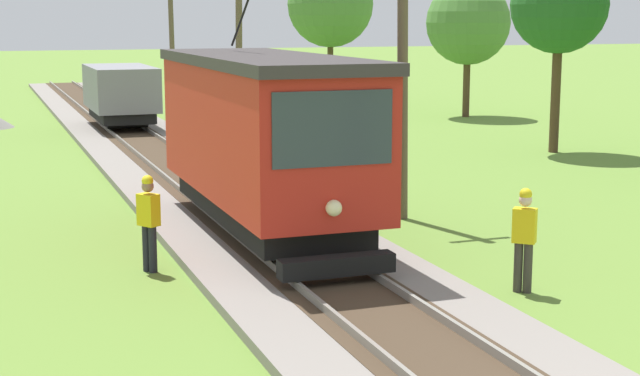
# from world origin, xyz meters

# --- Properties ---
(red_tram) EXTENTS (2.60, 8.54, 4.79)m
(red_tram) POSITION_xyz_m (0.00, 12.18, 2.19)
(red_tram) COLOR red
(red_tram) RESTS_ON rail_right
(freight_car) EXTENTS (2.40, 5.20, 2.31)m
(freight_car) POSITION_xyz_m (0.00, 32.33, 1.56)
(freight_car) COLOR slate
(freight_car) RESTS_ON rail_right
(utility_pole_near_tram) EXTENTS (1.40, 0.47, 7.33)m
(utility_pole_near_tram) POSITION_xyz_m (3.60, 13.30, 3.76)
(utility_pole_near_tram) COLOR brown
(utility_pole_near_tram) RESTS_ON ground
(utility_pole_mid) EXTENTS (1.40, 0.64, 8.46)m
(utility_pole_mid) POSITION_xyz_m (3.60, 27.34, 4.33)
(utility_pole_mid) COLOR brown
(utility_pole_mid) RESTS_ON ground
(utility_pole_far) EXTENTS (1.40, 0.61, 8.26)m
(utility_pole_far) POSITION_xyz_m (3.60, 39.81, 4.23)
(utility_pole_far) COLOR brown
(utility_pole_far) RESTS_ON ground
(track_worker) EXTENTS (0.44, 0.43, 1.78)m
(track_worker) POSITION_xyz_m (2.99, 7.07, 0.98)
(track_worker) COLOR #38332D
(track_worker) RESTS_ON ground
(second_worker) EXTENTS (0.41, 0.45, 1.78)m
(second_worker) POSITION_xyz_m (-2.67, 10.52, 0.98)
(second_worker) COLOR black
(second_worker) RESTS_ON ground
(tree_left_near) EXTENTS (3.26, 3.26, 6.60)m
(tree_left_near) POSITION_xyz_m (13.03, 21.34, 4.94)
(tree_left_near) COLOR #4C3823
(tree_left_near) RESTS_ON ground
(tree_right_near) EXTENTS (3.84, 3.84, 6.22)m
(tree_right_near) POSITION_xyz_m (15.86, 32.78, 4.29)
(tree_right_near) COLOR #4C3823
(tree_right_near) RESTS_ON ground
(tree_right_far) EXTENTS (4.65, 4.65, 7.57)m
(tree_right_far) POSITION_xyz_m (12.81, 42.56, 5.23)
(tree_right_far) COLOR #4C3823
(tree_right_far) RESTS_ON ground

